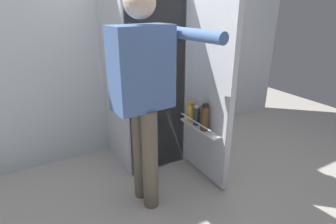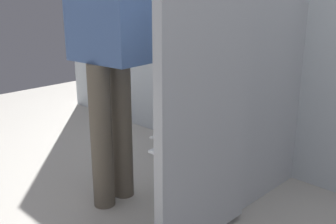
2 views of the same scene
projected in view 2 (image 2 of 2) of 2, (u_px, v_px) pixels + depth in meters
name	position (u px, v px, depth m)	size (l,w,h in m)	color
ground_plane	(163.00, 212.00, 2.21)	(6.39, 6.39, 0.00)	#B7B2A8
refrigerator	(229.00, 52.00, 2.31)	(0.65, 1.23, 1.67)	silver
person	(109.00, 30.00, 2.06)	(0.58, 0.71, 1.63)	#665B4C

